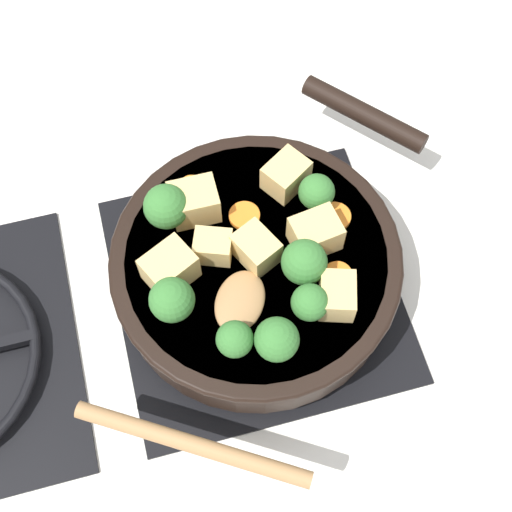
# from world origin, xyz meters

# --- Properties ---
(ground_plane) EXTENTS (2.40, 2.40, 0.00)m
(ground_plane) POSITION_xyz_m (0.00, 0.00, 0.00)
(ground_plane) COLOR white
(front_burner_grate) EXTENTS (0.31, 0.31, 0.03)m
(front_burner_grate) POSITION_xyz_m (0.00, 0.00, 0.01)
(front_burner_grate) COLOR black
(front_burner_grate) RESTS_ON ground_plane
(skillet_pan) EXTENTS (0.37, 0.38, 0.06)m
(skillet_pan) POSITION_xyz_m (0.00, -0.00, 0.06)
(skillet_pan) COLOR black
(skillet_pan) RESTS_ON front_burner_grate
(wooden_spoon) EXTENTS (0.23, 0.21, 0.02)m
(wooden_spoon) POSITION_xyz_m (-0.12, 0.07, 0.09)
(wooden_spoon) COLOR #A87A4C
(wooden_spoon) RESTS_ON skillet_pan
(tofu_cube_center_large) EXTENTS (0.04, 0.05, 0.04)m
(tofu_cube_center_large) POSITION_xyz_m (-0.00, -0.06, 0.11)
(tofu_cube_center_large) COLOR #DBB770
(tofu_cube_center_large) RESTS_ON skillet_pan
(tofu_cube_near_handle) EXTENTS (0.04, 0.05, 0.04)m
(tofu_cube_near_handle) POSITION_xyz_m (0.07, 0.05, 0.11)
(tofu_cube_near_handle) COLOR #DBB770
(tofu_cube_near_handle) RESTS_ON skillet_pan
(tofu_cube_east_chunk) EXTENTS (0.05, 0.06, 0.04)m
(tofu_cube_east_chunk) POSITION_xyz_m (0.08, -0.05, 0.10)
(tofu_cube_east_chunk) COLOR #DBB770
(tofu_cube_east_chunk) RESTS_ON skillet_pan
(tofu_cube_west_chunk) EXTENTS (0.05, 0.05, 0.03)m
(tofu_cube_west_chunk) POSITION_xyz_m (-0.07, -0.06, 0.10)
(tofu_cube_west_chunk) COLOR #DBB770
(tofu_cube_west_chunk) RESTS_ON skillet_pan
(tofu_cube_back_piece) EXTENTS (0.06, 0.06, 0.04)m
(tofu_cube_back_piece) POSITION_xyz_m (-0.00, 0.09, 0.11)
(tofu_cube_back_piece) COLOR #DBB770
(tofu_cube_back_piece) RESTS_ON skillet_pan
(tofu_cube_front_piece) EXTENTS (0.04, 0.05, 0.03)m
(tofu_cube_front_piece) POSITION_xyz_m (0.01, 0.04, 0.10)
(tofu_cube_front_piece) COLOR #DBB770
(tofu_cube_front_piece) RESTS_ON skillet_pan
(tofu_cube_mid_small) EXTENTS (0.05, 0.05, 0.03)m
(tofu_cube_mid_small) POSITION_xyz_m (-0.00, 0.00, 0.10)
(tofu_cube_mid_small) COLOR #DBB770
(tofu_cube_mid_small) RESTS_ON skillet_pan
(broccoli_floret_near_spoon) EXTENTS (0.04, 0.04, 0.05)m
(broccoli_floret_near_spoon) POSITION_xyz_m (-0.10, 0.01, 0.11)
(broccoli_floret_near_spoon) COLOR #709956
(broccoli_floret_near_spoon) RESTS_ON skillet_pan
(broccoli_floret_center_top) EXTENTS (0.04, 0.04, 0.05)m
(broccoli_floret_center_top) POSITION_xyz_m (-0.04, 0.09, 0.11)
(broccoli_floret_center_top) COLOR #709956
(broccoli_floret_center_top) RESTS_ON skillet_pan
(broccoli_floret_east_rim) EXTENTS (0.05, 0.05, 0.05)m
(broccoli_floret_east_rim) POSITION_xyz_m (0.06, 0.08, 0.12)
(broccoli_floret_east_rim) COLOR #709956
(broccoli_floret_east_rim) RESTS_ON skillet_pan
(broccoli_floret_west_rim) EXTENTS (0.04, 0.04, 0.05)m
(broccoli_floret_west_rim) POSITION_xyz_m (0.04, -0.08, 0.11)
(broccoli_floret_west_rim) COLOR #709956
(broccoli_floret_west_rim) RESTS_ON skillet_pan
(broccoli_floret_north_edge) EXTENTS (0.04, 0.04, 0.04)m
(broccoli_floret_north_edge) POSITION_xyz_m (-0.07, -0.03, 0.11)
(broccoli_floret_north_edge) COLOR #709956
(broccoli_floret_north_edge) RESTS_ON skillet_pan
(broccoli_floret_south_cluster) EXTENTS (0.04, 0.04, 0.04)m
(broccoli_floret_south_cluster) POSITION_xyz_m (-0.09, 0.04, 0.11)
(broccoli_floret_south_cluster) COLOR #709956
(broccoli_floret_south_cluster) RESTS_ON skillet_pan
(broccoli_floret_mid_floret) EXTENTS (0.05, 0.05, 0.05)m
(broccoli_floret_mid_floret) POSITION_xyz_m (-0.03, -0.04, 0.12)
(broccoli_floret_mid_floret) COLOR #709956
(broccoli_floret_mid_floret) RESTS_ON skillet_pan
(carrot_slice_orange_thin) EXTENTS (0.03, 0.03, 0.01)m
(carrot_slice_orange_thin) POSITION_xyz_m (0.02, -0.09, 0.09)
(carrot_slice_orange_thin) COLOR orange
(carrot_slice_orange_thin) RESTS_ON skillet_pan
(carrot_slice_near_center) EXTENTS (0.02, 0.02, 0.01)m
(carrot_slice_near_center) POSITION_xyz_m (0.10, 0.05, 0.09)
(carrot_slice_near_center) COLOR orange
(carrot_slice_near_center) RESTS_ON skillet_pan
(carrot_slice_edge_slice) EXTENTS (0.03, 0.03, 0.01)m
(carrot_slice_edge_slice) POSITION_xyz_m (0.05, 0.00, 0.09)
(carrot_slice_edge_slice) COLOR orange
(carrot_slice_edge_slice) RESTS_ON skillet_pan
(carrot_slice_under_broccoli) EXTENTS (0.03, 0.03, 0.01)m
(carrot_slice_under_broccoli) POSITION_xyz_m (-0.04, -0.07, 0.09)
(carrot_slice_under_broccoli) COLOR orange
(carrot_slice_under_broccoli) RESTS_ON skillet_pan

